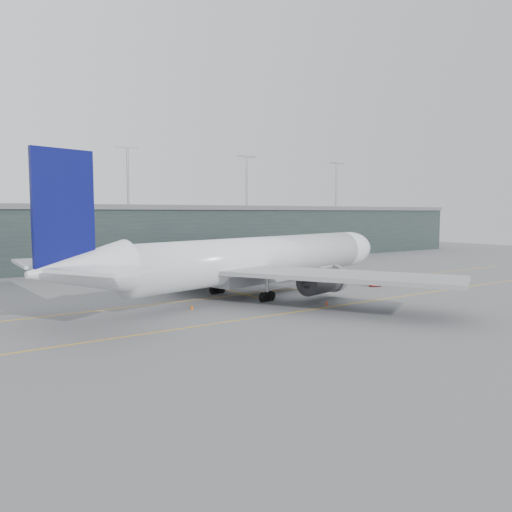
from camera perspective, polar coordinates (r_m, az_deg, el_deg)
ground at (r=82.53m, az=-5.76°, el=-4.33°), size 320.00×320.00×0.00m
taxiline_a at (r=79.10m, az=-4.35°, el=-4.71°), size 160.00×0.25×0.02m
taxiline_b at (r=66.02m, az=2.73°, el=-6.65°), size 160.00×0.25×0.02m
taxiline_lead_main at (r=102.38m, az=-8.73°, el=-2.54°), size 0.25×60.00×0.02m
terminal at (r=135.29m, az=-17.78°, el=2.34°), size 240.00×36.00×29.00m
main_aircraft at (r=81.00m, az=0.19°, el=-0.39°), size 71.99×66.41×20.40m
jet_bridge at (r=115.77m, az=0.10°, el=0.75°), size 14.92×42.99×6.34m
gse_cart at (r=92.66m, az=13.44°, el=-2.93°), size 2.30×1.81×1.38m
baggage_dolly at (r=96.87m, az=16.72°, el=-3.03°), size 2.72×2.18×0.27m
uld_a at (r=88.13m, az=-11.87°, el=-3.14°), size 2.17×1.75×1.96m
uld_b at (r=92.42m, az=-10.69°, el=-2.70°), size 2.80×2.54×2.08m
uld_c at (r=92.72m, az=-9.16°, el=-2.76°), size 2.27×2.02×1.74m
cone_nose at (r=98.41m, az=12.24°, el=-2.71°), size 0.42×0.42×0.67m
cone_wing_stbd at (r=73.16m, az=8.08°, el=-5.31°), size 0.39×0.39×0.62m
cone_wing_port at (r=94.92m, az=-4.80°, el=-2.88°), size 0.45×0.45×0.72m
cone_tail at (r=69.66m, az=-7.34°, el=-5.77°), size 0.46×0.46×0.73m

